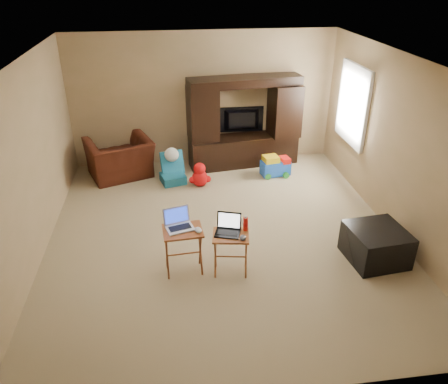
{
  "coord_description": "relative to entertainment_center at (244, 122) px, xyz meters",
  "views": [
    {
      "loc": [
        -0.7,
        -5.38,
        3.57
      ],
      "look_at": [
        0.0,
        -0.2,
        0.8
      ],
      "focal_mm": 35.0,
      "sensor_mm": 36.0,
      "label": 1
    }
  ],
  "objects": [
    {
      "name": "tray_table_right",
      "position": [
        -0.75,
        -3.38,
        -0.57
      ],
      "size": [
        0.5,
        0.43,
        0.58
      ],
      "primitive_type": "cube",
      "rotation": [
        0.0,
        0.0,
        -0.16
      ],
      "color": "#AD582A",
      "rests_on": "floor"
    },
    {
      "name": "ottoman",
      "position": [
        1.21,
        -3.34,
        -0.63
      ],
      "size": [
        0.78,
        0.78,
        0.46
      ],
      "primitive_type": "cube",
      "rotation": [
        0.0,
        0.0,
        0.11
      ],
      "color": "black",
      "rests_on": "floor"
    },
    {
      "name": "mouse_left",
      "position": [
        -1.15,
        -3.34,
        -0.2
      ],
      "size": [
        0.11,
        0.14,
        0.05
      ],
      "primitive_type": "ellipsoid",
      "rotation": [
        0.0,
        0.0,
        0.23
      ],
      "color": "silver",
      "rests_on": "tray_table_left"
    },
    {
      "name": "water_bottle",
      "position": [
        -0.55,
        -3.3,
        -0.19
      ],
      "size": [
        0.06,
        0.06,
        0.18
      ],
      "primitive_type": "cylinder",
      "color": "red",
      "rests_on": "tray_table_right"
    },
    {
      "name": "ceiling",
      "position": [
        -0.74,
        -2.46,
        1.64
      ],
      "size": [
        5.5,
        5.5,
        0.0
      ],
      "primitive_type": "plane",
      "rotation": [
        3.14,
        0.0,
        0.0
      ],
      "color": "silver",
      "rests_on": "ground"
    },
    {
      "name": "window_pane",
      "position": [
        1.74,
        -0.91,
        0.54
      ],
      "size": [
        0.0,
        1.2,
        1.2
      ],
      "primitive_type": "plane",
      "rotation": [
        1.57,
        0.0,
        -1.57
      ],
      "color": "white",
      "rests_on": "ground"
    },
    {
      "name": "laptop_left",
      "position": [
        -1.37,
        -3.24,
        -0.1
      ],
      "size": [
        0.39,
        0.35,
        0.24
      ],
      "primitive_type": "cube",
      "rotation": [
        0.0,
        0.0,
        0.27
      ],
      "color": "silver",
      "rests_on": "tray_table_left"
    },
    {
      "name": "recliner",
      "position": [
        -2.35,
        -0.26,
        -0.5
      ],
      "size": [
        1.37,
        1.29,
        0.72
      ],
      "primitive_type": "imported",
      "rotation": [
        0.0,
        0.0,
        3.5
      ],
      "color": "#40170D",
      "rests_on": "floor"
    },
    {
      "name": "wall_right",
      "position": [
        1.76,
        -2.46,
        0.39
      ],
      "size": [
        0.0,
        5.5,
        5.5
      ],
      "primitive_type": "plane",
      "rotation": [
        1.57,
        0.0,
        -1.57
      ],
      "color": "tan",
      "rests_on": "ground"
    },
    {
      "name": "window_frame",
      "position": [
        1.72,
        -0.91,
        0.54
      ],
      "size": [
        0.06,
        1.14,
        1.34
      ],
      "primitive_type": "cube",
      "color": "white",
      "rests_on": "ground"
    },
    {
      "name": "wall_front",
      "position": [
        -0.74,
        -5.21,
        0.39
      ],
      "size": [
        5.0,
        0.0,
        5.0
      ],
      "primitive_type": "plane",
      "rotation": [
        -1.57,
        0.0,
        0.0
      ],
      "color": "tan",
      "rests_on": "ground"
    },
    {
      "name": "child_rocker",
      "position": [
        -1.4,
        -0.66,
        -0.58
      ],
      "size": [
        0.52,
        0.56,
        0.55
      ],
      "primitive_type": null,
      "rotation": [
        0.0,
        0.0,
        0.26
      ],
      "color": "#186586",
      "rests_on": "floor"
    },
    {
      "name": "television",
      "position": [
        0.0,
        0.21,
        -0.04
      ],
      "size": [
        0.87,
        0.12,
        0.5
      ],
      "primitive_type": "imported",
      "rotation": [
        0.0,
        0.0,
        3.14
      ],
      "color": "black",
      "rests_on": "entertainment_center"
    },
    {
      "name": "wall_back",
      "position": [
        -0.74,
        0.29,
        0.39
      ],
      "size": [
        5.0,
        0.0,
        5.0
      ],
      "primitive_type": "plane",
      "rotation": [
        1.57,
        0.0,
        0.0
      ],
      "color": "tan",
      "rests_on": "ground"
    },
    {
      "name": "wall_left",
      "position": [
        -3.24,
        -2.46,
        0.39
      ],
      "size": [
        0.0,
        5.5,
        5.5
      ],
      "primitive_type": "plane",
      "rotation": [
        1.57,
        0.0,
        1.57
      ],
      "color": "tan",
      "rests_on": "ground"
    },
    {
      "name": "tray_table_left",
      "position": [
        -1.34,
        -3.27,
        -0.54
      ],
      "size": [
        0.51,
        0.42,
        0.63
      ],
      "primitive_type": "cube",
      "rotation": [
        0.0,
        0.0,
        0.07
      ],
      "color": "#A75028",
      "rests_on": "floor"
    },
    {
      "name": "push_toy",
      "position": [
        0.5,
        -0.61,
        -0.66
      ],
      "size": [
        0.59,
        0.47,
        0.4
      ],
      "primitive_type": null,
      "rotation": [
        0.0,
        0.0,
        0.16
      ],
      "color": "blue",
      "rests_on": "floor"
    },
    {
      "name": "floor",
      "position": [
        -0.74,
        -2.46,
        -0.86
      ],
      "size": [
        5.5,
        5.5,
        0.0
      ],
      "primitive_type": "plane",
      "color": "tan",
      "rests_on": "ground"
    },
    {
      "name": "laptop_right",
      "position": [
        -0.79,
        -3.36,
        -0.16
      ],
      "size": [
        0.37,
        0.34,
        0.24
      ],
      "primitive_type": "cube",
      "rotation": [
        0.0,
        0.0,
        -0.31
      ],
      "color": "black",
      "rests_on": "tray_table_right"
    },
    {
      "name": "entertainment_center",
      "position": [
        0.0,
        0.0,
        0.0
      ],
      "size": [
        2.15,
        0.8,
        1.72
      ],
      "primitive_type": "cube",
      "rotation": [
        0.0,
        0.0,
        0.13
      ],
      "color": "black",
      "rests_on": "floor"
    },
    {
      "name": "mouse_right",
      "position": [
        -0.62,
        -3.5,
        -0.25
      ],
      "size": [
        0.1,
        0.13,
        0.05
      ],
      "primitive_type": "ellipsoid",
      "rotation": [
        0.0,
        0.0,
        -0.28
      ],
      "color": "#3D3E42",
      "rests_on": "tray_table_right"
    },
    {
      "name": "plush_toy",
      "position": [
        -0.93,
        -0.86,
        -0.64
      ],
      "size": [
        0.4,
        0.34,
        0.45
      ],
      "primitive_type": null,
      "color": "red",
      "rests_on": "floor"
    }
  ]
}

